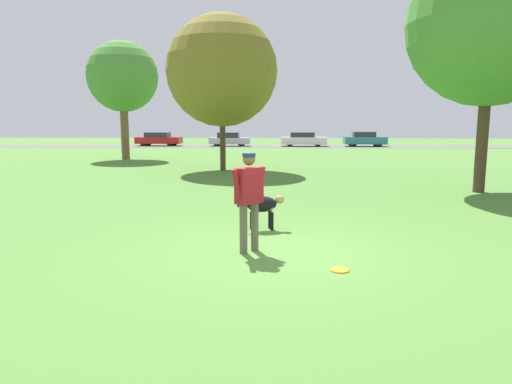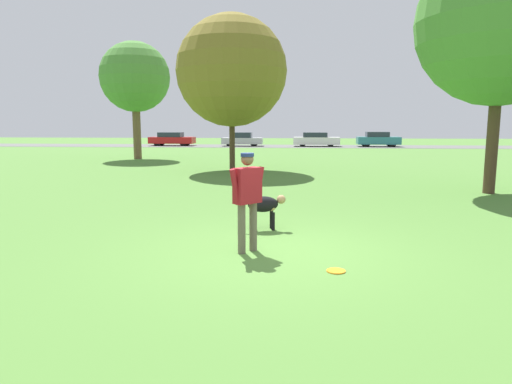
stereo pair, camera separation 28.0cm
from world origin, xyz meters
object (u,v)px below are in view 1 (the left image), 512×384
(parked_car_white, at_px, (303,139))
(frisbee, at_px, (340,270))
(tree_near_right, at_px, (491,24))
(parked_car_red, at_px, (159,139))
(parked_car_silver, at_px, (229,139))
(tree_mid_center, at_px, (222,71))
(parked_car_teal, at_px, (365,139))
(person, at_px, (249,193))
(dog, at_px, (264,205))
(tree_far_left, at_px, (123,77))

(parked_car_white, bearing_deg, frisbee, -90.62)
(tree_near_right, distance_m, parked_car_red, 34.47)
(parked_car_red, distance_m, parked_car_silver, 6.89)
(tree_near_right, bearing_deg, tree_mid_center, 145.00)
(tree_near_right, xyz_separation_m, parked_car_teal, (1.60, 28.85, -4.42))
(person, distance_m, parked_car_white, 36.11)
(parked_car_red, height_order, parked_car_teal, parked_car_teal)
(frisbee, bearing_deg, tree_near_right, 56.39)
(dog, distance_m, tree_far_left, 20.83)
(parked_car_white, bearing_deg, tree_mid_center, -100.64)
(tree_mid_center, relative_size, parked_car_white, 1.61)
(dog, bearing_deg, tree_far_left, 101.89)
(frisbee, bearing_deg, parked_car_white, 88.06)
(person, height_order, tree_near_right, tree_near_right)
(tree_far_left, height_order, parked_car_red, tree_far_left)
(parked_car_silver, bearing_deg, parked_car_white, -0.21)
(parked_car_red, bearing_deg, person, -72.00)
(parked_car_white, bearing_deg, dog, -92.80)
(person, xyz_separation_m, parked_car_silver, (-4.37, 36.04, -0.36))
(parked_car_white, bearing_deg, tree_near_right, -80.55)
(tree_far_left, xyz_separation_m, parked_car_red, (-2.35, 16.32, -4.23))
(parked_car_red, height_order, parked_car_silver, parked_car_silver)
(dog, distance_m, frisbee, 2.89)
(frisbee, bearing_deg, parked_car_red, 108.83)
(tree_near_right, bearing_deg, parked_car_teal, 86.83)
(parked_car_silver, height_order, parked_car_teal, parked_car_teal)
(person, height_order, parked_car_white, person)
(tree_far_left, distance_m, parked_car_silver, 17.32)
(parked_car_teal, bearing_deg, frisbee, -99.87)
(person, distance_m, tree_mid_center, 14.01)
(frisbee, height_order, parked_car_teal, parked_car_teal)
(parked_car_silver, bearing_deg, tree_near_right, -68.82)
(frisbee, relative_size, tree_far_left, 0.04)
(frisbee, distance_m, tree_near_right, 10.96)
(tree_near_right, distance_m, parked_car_silver, 31.27)
(tree_mid_center, xyz_separation_m, parked_car_white, (4.79, 22.60, -3.82))
(parked_car_red, bearing_deg, parked_car_teal, 0.19)
(tree_near_right, relative_size, tree_mid_center, 1.09)
(dog, distance_m, tree_near_right, 9.75)
(person, xyz_separation_m, tree_mid_center, (-2.14, 13.41, 3.47))
(frisbee, height_order, tree_far_left, tree_far_left)
(frisbee, distance_m, parked_car_teal, 37.59)
(tree_mid_center, bearing_deg, parked_car_silver, 95.63)
(person, bearing_deg, parked_car_white, 38.45)
(parked_car_silver, bearing_deg, person, -83.01)
(tree_far_left, bearing_deg, parked_car_silver, 74.31)
(parked_car_teal, bearing_deg, person, -102.27)
(tree_near_right, height_order, parked_car_red, tree_near_right)
(person, distance_m, parked_car_red, 37.91)
(frisbee, relative_size, parked_car_silver, 0.07)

